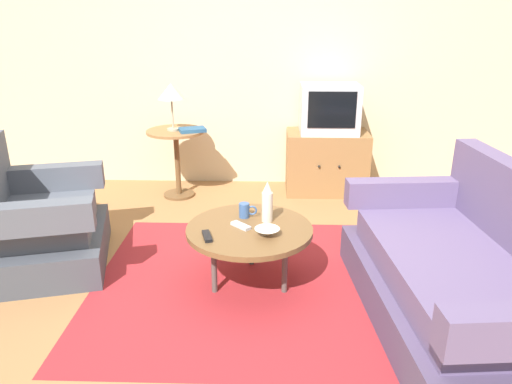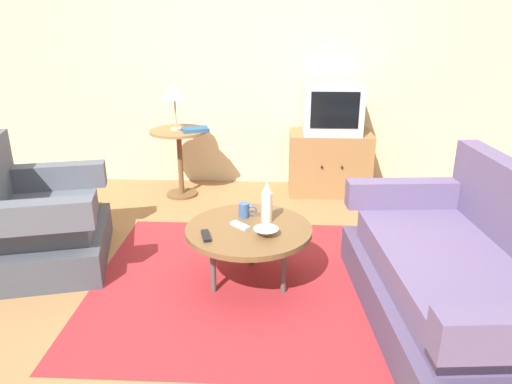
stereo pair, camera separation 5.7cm
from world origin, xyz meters
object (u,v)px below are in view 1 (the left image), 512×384
bowl (267,232)px  armchair (34,225)px  table_lamp (171,93)px  vase (267,202)px  tv_remote_silver (241,226)px  book (192,130)px  tv_stand (326,162)px  television (329,109)px  couch (464,278)px  side_table (177,149)px  mug (245,210)px  coffee_table (250,231)px  tv_remote_dark (207,236)px

bowl → armchair: bearing=168.8°
table_lamp → vase: bearing=-59.1°
tv_remote_silver → book: bearing=-26.5°
tv_stand → tv_remote_silver: bearing=-112.5°
television → book: size_ratio=1.95×
armchair → table_lamp: (0.73, 1.40, 0.71)m
bowl → book: (-0.71, 1.67, 0.25)m
table_lamp → bowl: (0.90, -1.72, -0.58)m
couch → vase: couch is taller
side_table → television: (1.45, 0.16, 0.36)m
vase → mug: vase is taller
couch → tv_remote_silver: size_ratio=12.75×
tv_stand → television: (0.00, -0.02, 0.53)m
bowl → table_lamp: bearing=117.6°
bowl → couch: bearing=-14.0°
tv_stand → table_lamp: table_lamp is taller
armchair → tv_stand: bearing=111.1°
bowl → book: book is taller
coffee_table → bowl: bearing=-45.9°
tv_stand → vase: size_ratio=2.86×
armchair → vase: 1.64m
side_table → table_lamp: (-0.02, -0.01, 0.53)m
bowl → tv_remote_dark: (-0.37, -0.04, -0.01)m
armchair → vase: bearing=71.7°
mug → coffee_table: bearing=-77.2°
armchair → tv_remote_silver: armchair is taller
armchair → book: 1.67m
table_lamp → book: 0.39m
side_table → tv_remote_silver: (0.71, -1.61, -0.06)m
couch → table_lamp: 2.93m
book → coffee_table: bearing=-88.3°
television → tv_remote_silver: bearing=-112.7°
side_table → tv_remote_silver: bearing=-66.1°
vase → book: (-0.71, 1.46, 0.14)m
tv_remote_dark → book: 1.77m
tv_remote_dark → tv_stand: bearing=-41.8°
mug → bowl: mug is taller
table_lamp → bowl: size_ratio=2.80×
television → vase: bearing=-109.0°
vase → book: bearing=116.0°
armchair → tv_remote_dark: bearing=59.2°
side_table → mug: (0.73, -1.45, -0.03)m
couch → tv_remote_dark: 1.50m
tv_stand → armchair: bearing=-144.2°
armchair → television: size_ratio=2.04×
armchair → book: armchair is taller
tv_stand → mug: bearing=-114.0°
television → bowl: bearing=-106.9°
couch → bowl: (-1.11, 0.28, 0.14)m
coffee_table → table_lamp: bearing=116.1°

